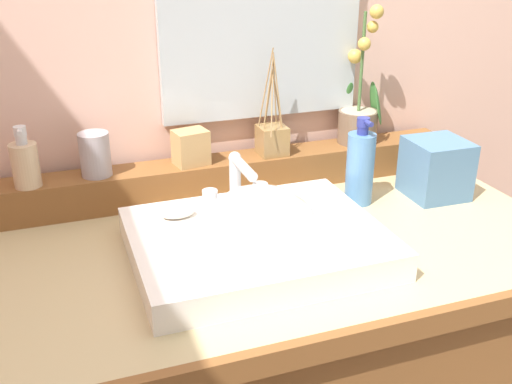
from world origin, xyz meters
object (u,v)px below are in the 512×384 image
Objects in this scene: potted_plant at (359,113)px; soap_dispenser at (25,163)px; reed_diffuser at (272,139)px; sink_basin at (259,248)px; soap_bar at (177,212)px; tumbler_cup at (95,154)px; trinket_box at (191,148)px; tissue_box at (436,168)px; lotion_bottle at (360,167)px.

potted_plant is 0.80m from soap_dispenser.
soap_dispenser is 0.52× the size of reed_diffuser.
soap_bar is at bearing 138.70° from sink_basin.
potted_plant reaches higher than soap_bar.
soap_dispenser is 1.36× the size of tumbler_cup.
potted_plant is 1.33× the size of reed_diffuser.
soap_bar is at bearing -156.75° from potted_plant.
trinket_box is at bearing -179.24° from reed_diffuser.
soap_bar is 0.72× the size of tumbler_cup.
sink_basin is 4.88× the size of tumbler_cup.
potted_plant is at bearing 40.89° from sink_basin.
soap_bar is at bearing -177.27° from tissue_box.
tumbler_cup is 0.71× the size of tissue_box.
soap_dispenser is 0.96× the size of tissue_box.
reed_diffuser is (0.41, -0.00, -0.01)m from tumbler_cup.
tumbler_cup is (-0.26, 0.33, 0.11)m from sink_basin.
soap_dispenser is 0.36m from trinket_box.
tumbler_cup is 0.78m from tissue_box.
soap_bar is 0.27× the size of reed_diffuser.
soap_dispenser reaches higher than sink_basin.
reed_diffuser reaches higher than trinket_box.
soap_dispenser is 0.56m from reed_diffuser.
lotion_bottle reaches higher than sink_basin.
tissue_box reaches higher than soap_bar.
reed_diffuser is 1.86× the size of tissue_box.
trinket_box is 0.39m from lotion_bottle.
sink_basin is 0.36m from lotion_bottle.
soap_bar is at bearing -35.94° from soap_dispenser.
lotion_bottle is (0.15, -0.16, -0.03)m from reed_diffuser.
tumbler_cup is 0.21m from trinket_box.
trinket_box is (-0.05, 0.33, 0.10)m from sink_basin.
reed_diffuser reaches higher than tumbler_cup.
soap_dispenser is at bearing -178.55° from reed_diffuser.
sink_basin reaches higher than soap_bar.
potted_plant is at bearing 63.56° from lotion_bottle.
sink_basin is 5.84× the size of trinket_box.
tumbler_cup is 0.48× the size of lotion_bottle.
reed_diffuser is at bearing -0.14° from tumbler_cup.
sink_basin is 0.38m from reed_diffuser.
sink_basin is 3.59× the size of soap_dispenser.
reed_diffuser reaches higher than tissue_box.
soap_dispenser is at bearing 144.06° from soap_bar.
potted_plant is 0.20m from lotion_bottle.
sink_basin is 0.52m from tissue_box.
soap_bar is at bearing -58.54° from tumbler_cup.
reed_diffuser is at bearing 65.02° from sink_basin.
soap_bar is 0.86× the size of trinket_box.
potted_plant reaches higher than soap_dispenser.
sink_basin is 0.53m from soap_dispenser.
reed_diffuser is at bearing 133.95° from lotion_bottle.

